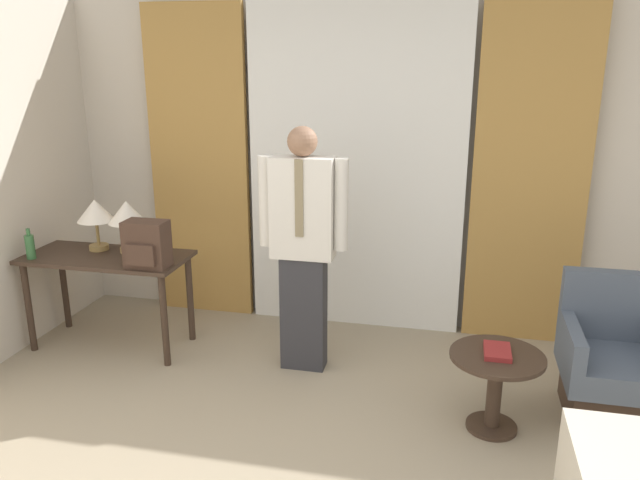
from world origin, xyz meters
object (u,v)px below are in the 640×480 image
at_px(desk, 108,269).
at_px(bottle_near_edge, 30,246).
at_px(table_lamp_left, 95,213).
at_px(armchair, 612,368).
at_px(table_lamp_right, 127,214).
at_px(backpack, 147,245).
at_px(person, 303,241).
at_px(side_table, 495,378).
at_px(book, 497,351).

xyz_separation_m(desk, bottle_near_edge, (-0.50, -0.19, 0.20)).
relative_size(table_lamp_left, armchair, 0.46).
height_order(table_lamp_right, backpack, table_lamp_right).
height_order(person, side_table, person).
distance_m(armchair, book, 0.79).
distance_m(backpack, book, 2.46).
relative_size(bottle_near_edge, armchair, 0.26).
height_order(bottle_near_edge, side_table, bottle_near_edge).
distance_m(table_lamp_right, book, 2.83).
xyz_separation_m(table_lamp_left, backpack, (0.56, -0.29, -0.13)).
xyz_separation_m(table_lamp_right, backpack, (0.30, -0.29, -0.13)).
relative_size(backpack, book, 1.45).
relative_size(armchair, book, 3.79).
relative_size(table_lamp_right, bottle_near_edge, 1.73).
bearing_deg(backpack, table_lamp_right, 136.06).
bearing_deg(table_lamp_right, book, -13.50).
bearing_deg(person, desk, 179.51).
height_order(table_lamp_left, person, person).
height_order(desk, book, desk).
height_order(desk, side_table, desk).
bearing_deg(person, table_lamp_left, 175.33).
distance_m(backpack, side_table, 2.49).
relative_size(table_lamp_right, book, 1.72).
xyz_separation_m(person, armchair, (2.01, -0.21, -0.62)).
bearing_deg(desk, table_lamp_left, 136.90).
height_order(bottle_near_edge, backpack, backpack).
bearing_deg(book, side_table, -82.19).
height_order(table_lamp_right, side_table, table_lamp_right).
relative_size(person, armchair, 1.98).
distance_m(table_lamp_left, armchair, 3.76).
distance_m(person, armchair, 2.12).
bearing_deg(table_lamp_right, desk, -136.90).
height_order(desk, table_lamp_right, table_lamp_right).
relative_size(bottle_near_edge, person, 0.13).
xyz_separation_m(desk, book, (2.83, -0.53, -0.12)).
xyz_separation_m(bottle_near_edge, armchair, (4.04, -0.03, -0.50)).
distance_m(bottle_near_edge, book, 3.36).
bearing_deg(desk, backpack, -21.28).
height_order(table_lamp_right, armchair, table_lamp_right).
bearing_deg(bottle_near_edge, table_lamp_right, 26.26).
bearing_deg(side_table, table_lamp_left, 167.43).
height_order(desk, armchair, armchair).
height_order(bottle_near_edge, armchair, bottle_near_edge).
xyz_separation_m(desk, armchair, (3.54, -0.22, -0.30)).
relative_size(desk, table_lamp_right, 3.09).
bearing_deg(person, table_lamp_right, 174.47).
bearing_deg(side_table, table_lamp_right, 166.25).
distance_m(desk, table_lamp_left, 0.44).
height_order(desk, person, person).
bearing_deg(bottle_near_edge, desk, 20.65).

